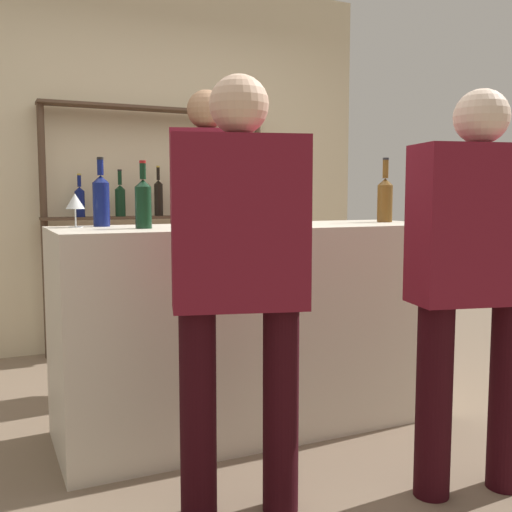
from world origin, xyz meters
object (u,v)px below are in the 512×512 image
at_px(customer_left, 239,267).
at_px(counter_bottle_1, 143,202).
at_px(counter_bottle_0, 256,199).
at_px(wine_glass, 75,202).
at_px(customer_right, 476,266).
at_px(counter_bottle_3, 385,198).
at_px(server_behind_counter, 207,210).
at_px(counter_bottle_2, 101,199).

bearing_deg(customer_left, counter_bottle_1, 28.20).
distance_m(counter_bottle_0, wine_glass, 0.83).
bearing_deg(counter_bottle_0, customer_right, -61.84).
bearing_deg(counter_bottle_0, counter_bottle_3, 5.94).
relative_size(wine_glass, customer_left, 0.10).
height_order(counter_bottle_0, customer_left, customer_left).
distance_m(wine_glass, server_behind_counter, 1.08).
relative_size(customer_left, server_behind_counter, 0.87).
height_order(counter_bottle_0, counter_bottle_1, counter_bottle_0).
height_order(counter_bottle_1, server_behind_counter, server_behind_counter).
bearing_deg(counter_bottle_1, counter_bottle_2, 119.18).
xyz_separation_m(counter_bottle_2, counter_bottle_3, (1.49, -0.18, 0.00)).
bearing_deg(wine_glass, counter_bottle_2, 19.43).
xyz_separation_m(counter_bottle_3, server_behind_counter, (-0.75, 0.78, -0.08)).
bearing_deg(counter_bottle_3, wine_glass, 175.23).
bearing_deg(customer_right, wine_glass, 61.78).
height_order(counter_bottle_2, customer_right, customer_right).
bearing_deg(counter_bottle_0, counter_bottle_1, 178.25).
bearing_deg(counter_bottle_1, counter_bottle_0, -1.75).
xyz_separation_m(counter_bottle_0, customer_left, (-0.38, -0.69, -0.23)).
height_order(counter_bottle_1, counter_bottle_2, counter_bottle_2).
bearing_deg(counter_bottle_2, counter_bottle_3, -6.83).
bearing_deg(counter_bottle_2, server_behind_counter, 38.75).
relative_size(counter_bottle_0, counter_bottle_3, 0.99).
height_order(counter_bottle_2, wine_glass, counter_bottle_2).
distance_m(counter_bottle_1, customer_left, 0.76).
bearing_deg(server_behind_counter, customer_left, 3.53).
bearing_deg(server_behind_counter, counter_bottle_3, 63.50).
height_order(counter_bottle_1, customer_right, customer_right).
distance_m(counter_bottle_3, server_behind_counter, 1.08).
relative_size(wine_glass, server_behind_counter, 0.09).
relative_size(counter_bottle_3, customer_right, 0.23).
xyz_separation_m(counter_bottle_0, counter_bottle_3, (0.81, 0.08, 0.00)).
xyz_separation_m(counter_bottle_2, wine_glass, (-0.12, -0.04, -0.01)).
bearing_deg(customer_left, counter_bottle_3, -41.48).
bearing_deg(counter_bottle_0, server_behind_counter, 85.42).
bearing_deg(counter_bottle_0, counter_bottle_2, 158.73).
relative_size(counter_bottle_0, customer_right, 0.22).
bearing_deg(counter_bottle_3, customer_right, -108.04).
distance_m(wine_glass, customer_left, 1.02).
bearing_deg(counter_bottle_0, wine_glass, 164.67).
bearing_deg(wine_glass, counter_bottle_0, -15.33).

